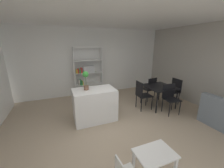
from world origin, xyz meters
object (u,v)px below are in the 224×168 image
Objects in this scene: kitchen_island at (95,105)px; potted_plant_on_island at (86,79)px; dining_table at (159,88)px; dining_chair_window_side at (174,89)px; dining_chair_far at (150,87)px; dining_chair_near at (170,96)px; child_table at (155,158)px; dining_chair_island_side at (142,93)px; open_bookshelf at (87,74)px.

kitchen_island is 0.80m from potted_plant_on_island.
kitchen_island reaches higher than dining_table.
dining_chair_far is at bearing -123.67° from dining_chair_window_side.
kitchen_island is 1.27× the size of dining_chair_far.
dining_chair_near is (2.53, -0.53, -0.67)m from potted_plant_on_island.
dining_chair_near is (-0.00, -1.02, 0.02)m from dining_chair_far.
dining_table is (2.32, 0.05, 0.20)m from kitchen_island.
dining_chair_far is at bearing 54.26° from child_table.
kitchen_island is at bearing 100.51° from child_table.
child_table is 3.41m from dining_chair_window_side.
dining_chair_near is (-0.68, -0.50, 0.00)m from dining_chair_window_side.
dining_table is at bearing -87.17° from dining_chair_island_side.
kitchen_island is 2.02m from open_bookshelf.
potted_plant_on_island is 3.28m from dining_chair_window_side.
dining_chair_far is at bearing 10.82° from potted_plant_on_island.
dining_chair_window_side is at bearing -0.47° from potted_plant_on_island.
kitchen_island is 1.21× the size of dining_table.
dining_chair_near is (1.94, 1.68, 0.14)m from child_table.
dining_chair_far is at bearing 88.55° from dining_table.
dining_chair_far is 0.85m from dining_chair_window_side.
dining_chair_island_side reaches higher than dining_chair_far.
potted_plant_on_island is 0.56× the size of dining_chair_window_side.
dining_chair_window_side is at bearing 42.97° from dining_chair_near.
kitchen_island is 1.27× the size of dining_chair_window_side.
kitchen_island is at bearing 175.14° from dining_chair_near.
dining_chair_window_side is 0.99× the size of dining_chair_near.
kitchen_island is 2.38m from dining_chair_near.
dining_table is at bearing -0.47° from potted_plant_on_island.
kitchen_island is at bearing 5.82° from dining_chair_far.
dining_chair_near is at bearing -48.41° from open_bookshelf.
dining_chair_island_side reaches higher than dining_table.
dining_chair_far is (0.01, 0.51, -0.11)m from dining_table.
dining_chair_near reaches higher than child_table.
dining_chair_far is (2.54, 0.48, -0.68)m from potted_plant_on_island.
dining_chair_near is (0.01, -0.51, -0.10)m from dining_table.
dining_chair_island_side is (-0.70, 0.01, -0.09)m from dining_table.
dining_chair_far is 1.02m from dining_chair_near.
open_bookshelf is 3.25m from dining_chair_near.
open_bookshelf is (0.19, 1.95, 0.50)m from kitchen_island.
dining_chair_near is at bearing -88.82° from dining_table.
open_bookshelf is 3.43m from dining_chair_window_side.
open_bookshelf is at bearing 78.15° from potted_plant_on_island.
dining_chair_near reaches higher than dining_chair_window_side.
dining_chair_window_side is at bearing 0.75° from kitchen_island.
dining_chair_window_side is at bearing -34.06° from open_bookshelf.
open_bookshelf is (0.39, 1.88, -0.26)m from potted_plant_on_island.
dining_table is at bearing 1.11° from kitchen_island.
dining_chair_window_side is at bearing 39.84° from child_table.
dining_chair_window_side reaches higher than dining_table.
kitchen_island is at bearing -178.89° from dining_table.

